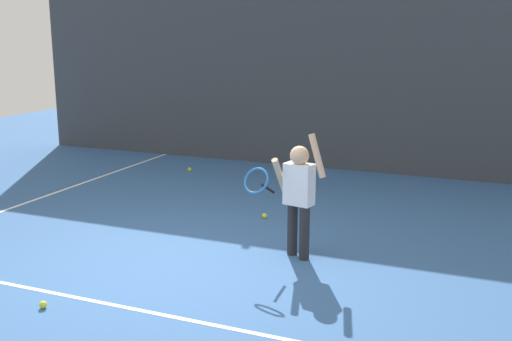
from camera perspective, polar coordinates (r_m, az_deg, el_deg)
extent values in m
plane|color=#335B93|center=(6.49, -8.16, -8.68)|extent=(20.00, 20.00, 0.00)
cube|color=white|center=(5.73, -13.36, -11.91)|extent=(9.00, 0.05, 0.00)
cube|color=white|center=(9.06, -21.70, -3.25)|extent=(0.05, 9.00, 0.00)
cube|color=#383D42|center=(10.76, 5.75, 10.12)|extent=(11.29, 0.08, 3.75)
cylinder|color=slate|center=(13.48, -17.49, 10.45)|extent=(0.09, 0.09, 3.90)
cylinder|color=slate|center=(11.48, -3.08, 10.71)|extent=(0.09, 0.09, 3.90)
cylinder|color=slate|center=(10.43, 15.67, 10.05)|extent=(0.09, 0.09, 3.90)
cylinder|color=#232326|center=(6.66, 3.38, -5.37)|extent=(0.11, 0.11, 0.58)
cylinder|color=#232326|center=(6.52, 4.48, -5.78)|extent=(0.11, 0.11, 0.58)
cube|color=white|center=(6.45, 3.99, -1.27)|extent=(0.33, 0.22, 0.44)
sphere|color=tan|center=(6.38, 4.04, 1.39)|extent=(0.20, 0.20, 0.20)
cylinder|color=tan|center=(6.30, 5.66, 1.37)|extent=(0.22, 0.11, 0.46)
cylinder|color=tan|center=(6.48, 2.25, -0.56)|extent=(0.12, 0.30, 0.43)
cylinder|color=black|center=(6.44, 1.11, -1.68)|extent=(0.07, 0.24, 0.15)
torus|color=#2666B2|center=(6.23, 0.02, -0.94)|extent=(0.31, 0.21, 0.26)
cylinder|color=#268CD8|center=(9.67, 3.79, -0.71)|extent=(0.07, 0.07, 0.22)
sphere|color=#CCE033|center=(7.97, 0.79, -4.21)|extent=(0.07, 0.07, 0.07)
sphere|color=#CCE033|center=(10.66, -6.14, 0.10)|extent=(0.07, 0.07, 0.07)
sphere|color=#CCE033|center=(8.20, 3.66, -3.75)|extent=(0.07, 0.07, 0.07)
sphere|color=#CCE033|center=(5.80, -19.05, -11.62)|extent=(0.07, 0.07, 0.07)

